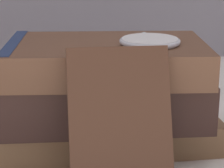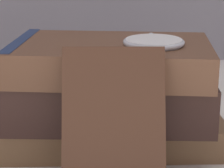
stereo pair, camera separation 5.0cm
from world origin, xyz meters
name	(u,v)px [view 1 (the left image)]	position (x,y,z in m)	size (l,w,h in m)	color
ground_plane	(62,149)	(0.00, 0.00, 0.00)	(3.00, 3.00, 0.00)	silver
book_flat_bottom	(103,125)	(0.04, 0.02, 0.02)	(0.23, 0.14, 0.03)	brown
book_flat_middle	(101,94)	(0.04, 0.01, 0.05)	(0.21, 0.14, 0.05)	#331E19
book_flat_top	(104,58)	(0.04, 0.00, 0.09)	(0.20, 0.14, 0.03)	brown
book_leaning_front	(124,128)	(0.05, -0.08, 0.06)	(0.09, 0.06, 0.12)	#4C2D1E
pocket_watch	(153,41)	(0.09, -0.01, 0.11)	(0.06, 0.06, 0.01)	white
reading_glasses	(26,102)	(-0.04, 0.15, 0.00)	(0.10, 0.06, 0.00)	#ADADB2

